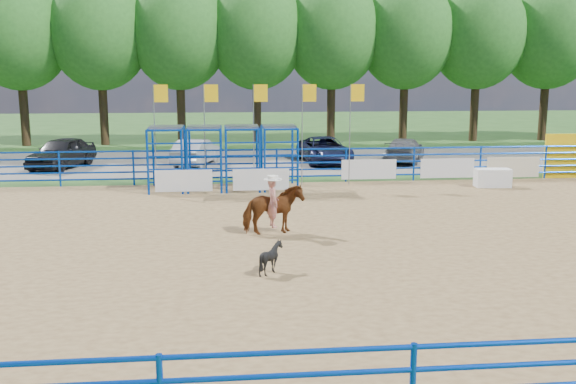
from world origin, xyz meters
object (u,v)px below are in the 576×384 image
(car_a, at_px, (61,152))
(car_d, at_px, (405,150))
(calf, at_px, (271,258))
(announcer_table, at_px, (493,178))
(car_b, at_px, (196,152))
(car_c, at_px, (325,150))
(horse_and_rider, at_px, (273,205))

(car_a, height_order, car_d, car_a)
(calf, relative_size, car_a, 0.17)
(announcer_table, bearing_deg, car_d, 100.70)
(car_b, bearing_deg, car_a, 18.46)
(car_b, distance_m, car_c, 6.68)
(car_d, bearing_deg, horse_and_rider, 84.68)
(horse_and_rider, relative_size, car_c, 0.50)
(car_a, height_order, car_c, car_a)
(horse_and_rider, height_order, car_b, horse_and_rider)
(calf, xyz_separation_m, car_c, (4.18, 18.55, 0.28))
(announcer_table, xyz_separation_m, car_c, (-5.78, 7.89, 0.28))
(announcer_table, relative_size, car_d, 0.33)
(announcer_table, bearing_deg, car_a, 158.64)
(car_b, bearing_deg, car_d, -163.18)
(calf, height_order, car_c, car_c)
(car_a, relative_size, car_d, 1.04)
(announcer_table, height_order, car_a, car_a)
(car_a, bearing_deg, car_c, 19.04)
(announcer_table, xyz_separation_m, car_d, (-1.49, 7.89, 0.24))
(car_c, bearing_deg, horse_and_rider, -109.14)
(horse_and_rider, xyz_separation_m, car_b, (-2.83, 14.68, -0.20))
(calf, height_order, car_a, car_a)
(car_a, distance_m, car_c, 13.29)
(car_a, distance_m, car_b, 6.61)
(car_d, bearing_deg, car_b, 24.24)
(car_a, distance_m, car_d, 17.58)
(car_a, relative_size, car_c, 0.92)
(calf, bearing_deg, car_b, 0.71)
(calf, distance_m, car_b, 18.56)
(car_c, bearing_deg, car_d, -4.69)
(car_a, relative_size, car_b, 1.10)
(announcer_table, distance_m, car_c, 9.79)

